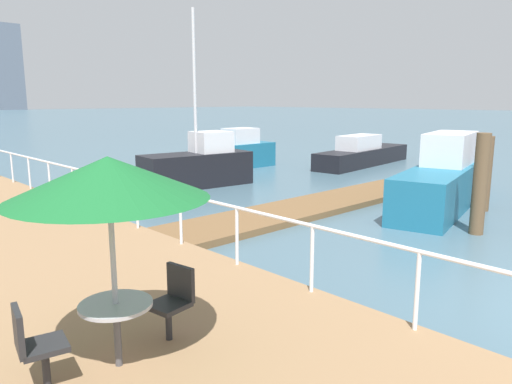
{
  "coord_description": "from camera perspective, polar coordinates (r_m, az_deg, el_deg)",
  "views": [
    {
      "loc": [
        -8.65,
        -1.18,
        3.33
      ],
      "look_at": [
        -0.58,
        7.3,
        1.08
      ],
      "focal_mm": 33.99,
      "sensor_mm": 36.0,
      "label": 1
    }
  ],
  "objects": [
    {
      "name": "boardwalk_railing",
      "position": [
        12.9,
        -17.75,
        1.03
      ],
      "size": [
        0.06,
        27.84,
        1.08
      ],
      "color": "white",
      "rests_on": "boardwalk"
    },
    {
      "name": "moored_boat_3",
      "position": [
        23.9,
        -2.27,
        4.66
      ],
      "size": [
        4.08,
        1.46,
        1.94
      ],
      "color": "#1E6B8C",
      "rests_on": "ground_plane"
    },
    {
      "name": "cafe_table_round",
      "position": [
        5.67,
        -16.15,
        -13.14
      ],
      "size": [
        0.8,
        0.8,
        0.74
      ],
      "color": "#ADADB2",
      "rests_on": "boardwalk"
    },
    {
      "name": "moored_boat_5",
      "position": [
        25.5,
        12.42,
        4.39
      ],
      "size": [
        7.57,
        2.36,
        1.56
      ],
      "color": "black",
      "rests_on": "ground_plane"
    },
    {
      "name": "dock_piling_2",
      "position": [
        13.17,
        24.85,
        0.82
      ],
      "size": [
        0.34,
        0.34,
        2.53
      ],
      "primitive_type": "cylinder",
      "color": "brown",
      "rests_on": "ground_plane"
    },
    {
      "name": "moored_boat_4",
      "position": [
        16.42,
        21.4,
        1.45
      ],
      "size": [
        7.42,
        3.2,
        2.29
      ],
      "color": "#1E6B8C",
      "rests_on": "ground_plane"
    },
    {
      "name": "cafe_chair_0",
      "position": [
        6.21,
        -9.64,
        -12.06
      ],
      "size": [
        0.53,
        0.51,
        0.9
      ],
      "color": "#262628",
      "rests_on": "boardwalk"
    },
    {
      "name": "cafe_chair_1",
      "position": [
        5.58,
        -24.77,
        -15.7
      ],
      "size": [
        0.55,
        0.52,
        0.9
      ],
      "color": "#262628",
      "rests_on": "boardwalk"
    },
    {
      "name": "floating_dock",
      "position": [
        15.58,
        8.37,
        -1.26
      ],
      "size": [
        13.77,
        2.0,
        0.18
      ],
      "primitive_type": "cube",
      "color": "brown",
      "rests_on": "ground_plane"
    },
    {
      "name": "moored_boat_0",
      "position": [
        18.93,
        -6.78,
        3.14
      ],
      "size": [
        4.46,
        2.06,
        6.62
      ],
      "color": "black",
      "rests_on": "ground_plane"
    },
    {
      "name": "dock_piling_0",
      "position": [
        16.09,
        25.38,
        1.95
      ],
      "size": [
        0.35,
        0.35,
        2.26
      ],
      "primitive_type": "cylinder",
      "color": "brown",
      "rests_on": "ground_plane"
    },
    {
      "name": "patio_umbrella",
      "position": [
        5.26,
        -16.98,
        1.57
      ],
      "size": [
        2.11,
        2.11,
        2.35
      ],
      "color": "#B2B2B7",
      "rests_on": "boardwalk"
    },
    {
      "name": "ground_plane",
      "position": [
        23.12,
        -21.15,
        1.84
      ],
      "size": [
        300.0,
        300.0,
        0.0
      ],
      "primitive_type": "plane",
      "color": "#476675"
    }
  ]
}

